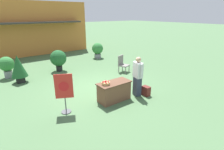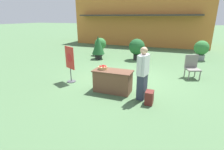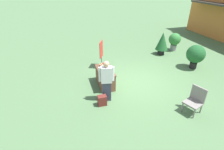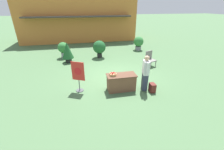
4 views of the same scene
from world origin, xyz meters
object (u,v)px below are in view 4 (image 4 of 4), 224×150
at_px(potted_plant_near_left, 139,42).
at_px(potted_plant_far_right, 63,48).
at_px(apple_basket, 113,74).
at_px(person_visitor, 145,73).
at_px(poster_board, 78,75).
at_px(potted_plant_near_right, 67,51).
at_px(backpack, 152,88).
at_px(patio_chair, 150,58).
at_px(display_table, 121,82).
at_px(potted_plant_far_left, 99,47).

bearing_deg(potted_plant_near_left, potted_plant_far_right, -172.38).
distance_m(apple_basket, potted_plant_far_right, 6.28).
distance_m(apple_basket, person_visitor, 1.52).
distance_m(person_visitor, poster_board, 3.12).
relative_size(poster_board, potted_plant_near_left, 1.22).
height_order(person_visitor, potted_plant_near_right, person_visitor).
xyz_separation_m(apple_basket, backpack, (1.79, -0.52, -0.65)).
relative_size(apple_basket, patio_chair, 0.32).
bearing_deg(display_table, apple_basket, 176.37).
height_order(person_visitor, backpack, person_visitor).
bearing_deg(backpack, potted_plant_far_left, 107.15).
bearing_deg(apple_basket, potted_plant_far_right, 115.21).
bearing_deg(patio_chair, display_table, -65.88).
bearing_deg(backpack, person_visitor, 137.93).
xyz_separation_m(display_table, potted_plant_near_right, (-2.68, 4.51, 0.43)).
xyz_separation_m(backpack, potted_plant_far_left, (-1.74, 5.65, 0.59)).
bearing_deg(potted_plant_near_left, display_table, -117.45).
distance_m(display_table, potted_plant_near_right, 5.27).
bearing_deg(patio_chair, potted_plant_far_right, -138.01).
xyz_separation_m(patio_chair, potted_plant_near_right, (-5.41, 1.82, 0.30)).
height_order(apple_basket, potted_plant_far_left, potted_plant_far_left).
relative_size(backpack, poster_board, 0.28).
bearing_deg(backpack, potted_plant_near_left, 74.05).
height_order(patio_chair, potted_plant_near_right, potted_plant_near_right).
bearing_deg(apple_basket, potted_plant_near_left, 59.80).
bearing_deg(person_visitor, potted_plant_far_left, -63.54).
bearing_deg(backpack, poster_board, 166.63).
bearing_deg(poster_board, potted_plant_far_left, -171.53).
height_order(apple_basket, backpack, apple_basket).
bearing_deg(person_visitor, poster_board, 1.58).
distance_m(poster_board, patio_chair, 5.27).
distance_m(backpack, potted_plant_far_right, 7.66).
xyz_separation_m(potted_plant_near_left, potted_plant_far_right, (-6.49, -0.87, 0.03)).
height_order(display_table, person_visitor, person_visitor).
relative_size(display_table, potted_plant_near_right, 0.96).
bearing_deg(potted_plant_far_left, potted_plant_far_right, 168.57).
xyz_separation_m(poster_board, potted_plant_far_left, (1.63, 4.85, -0.03)).
xyz_separation_m(poster_board, potted_plant_near_right, (-0.71, 4.20, 0.01)).
distance_m(apple_basket, backpack, 1.98).
bearing_deg(backpack, apple_basket, 163.96).
height_order(poster_board, potted_plant_far_left, poster_board).
relative_size(potted_plant_near_left, potted_plant_far_left, 0.92).
bearing_deg(potted_plant_far_left, potted_plant_near_left, 20.68).
height_order(display_table, potted_plant_near_left, potted_plant_near_left).
xyz_separation_m(person_visitor, poster_board, (-3.08, 0.53, -0.06)).
distance_m(poster_board, potted_plant_near_left, 8.27).
relative_size(display_table, apple_basket, 4.26).
relative_size(poster_board, potted_plant_near_right, 1.02).
bearing_deg(potted_plant_far_left, potted_plant_near_right, -164.53).
xyz_separation_m(display_table, potted_plant_near_left, (3.42, 6.58, 0.30)).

